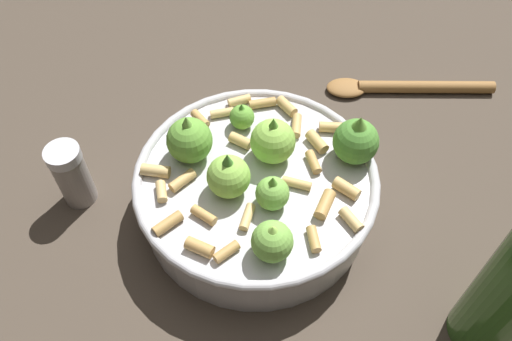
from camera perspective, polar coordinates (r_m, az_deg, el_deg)
ground_plane at (r=0.58m, az=0.00°, el=-4.12°), size 2.40×2.40×0.00m
cooking_pan at (r=0.54m, az=0.12°, el=-1.75°), size 0.25×0.25×0.12m
pepper_shaker at (r=0.59m, az=-19.58°, el=-0.46°), size 0.04×0.04×0.08m
wooden_spoon at (r=0.72m, az=15.50°, el=8.80°), size 0.22×0.09×0.02m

